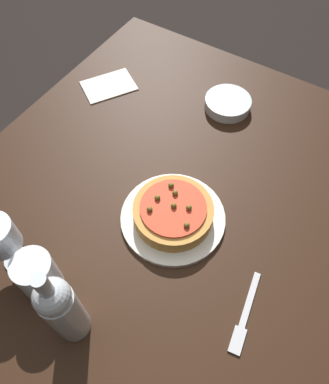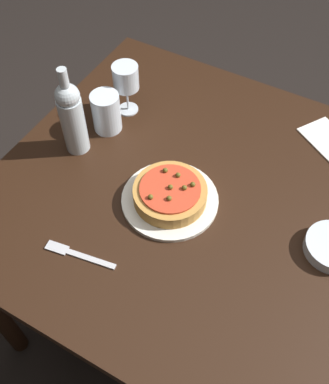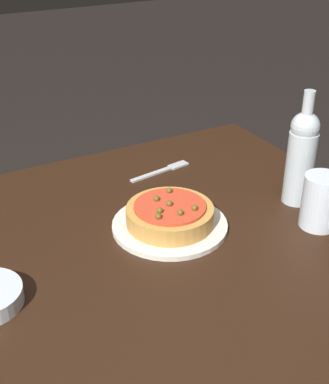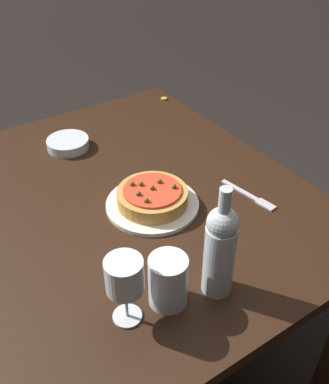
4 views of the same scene
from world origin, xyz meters
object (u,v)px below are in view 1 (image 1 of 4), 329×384
water_cup (38,276)px  fork (244,317)px  wine_bottle (62,309)px  pizza (173,212)px  dining_table (168,203)px  dinner_plate (173,218)px  side_bowl (227,103)px

water_cup → fork: water_cup is taller
wine_bottle → water_cup: wine_bottle is taller
pizza → wine_bottle: 0.35m
pizza → wine_bottle: bearing=172.8°
wine_bottle → fork: size_ratio=1.50×
pizza → fork: size_ratio=1.05×
dining_table → dinner_plate: dinner_plate is taller
dinner_plate → water_cup: 0.34m
pizza → side_bowl: size_ratio=1.40×
side_bowl → pizza: bearing=-171.1°
dining_table → water_cup: water_cup is taller
fork → pizza: bearing=-125.0°
dining_table → wine_bottle: (-0.41, -0.02, 0.22)m
water_cup → wine_bottle: bearing=-106.1°
pizza → fork: bearing=-115.9°
side_bowl → dining_table: bearing=-179.5°
wine_bottle → dinner_plate: bearing=-7.2°
dining_table → pizza: size_ratio=5.93×
water_cup → side_bowl: bearing=-6.8°
side_bowl → fork: side_bowl is taller
fork → dinner_plate: bearing=-125.0°
dining_table → water_cup: bearing=166.8°
dining_table → side_bowl: (0.34, 0.00, 0.11)m
pizza → wine_bottle: (-0.33, 0.04, 0.09)m
dining_table → wine_bottle: size_ratio=4.15×
dining_table → fork: bearing=-122.9°
dining_table → fork: (-0.21, -0.32, 0.10)m
wine_bottle → side_bowl: size_ratio=2.00×
dining_table → side_bowl: side_bowl is taller
dining_table → fork: 0.39m
water_cup → side_bowl: size_ratio=0.89×
dinner_plate → side_bowl: (0.42, 0.07, 0.01)m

